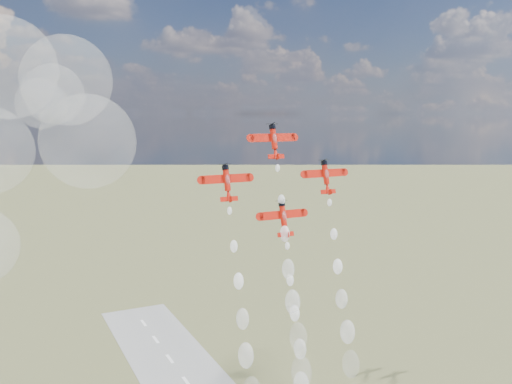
{
  "coord_description": "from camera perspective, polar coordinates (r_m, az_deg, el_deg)",
  "views": [
    {
      "loc": [
        -56.06,
        -101.06,
        93.22
      ],
      "look_at": [
        -0.98,
        12.24,
        75.01
      ],
      "focal_mm": 38.0,
      "sensor_mm": 36.0,
      "label": 1
    }
  ],
  "objects": [
    {
      "name": "plane_left",
      "position": [
        123.83,
        -3.07,
        1.05
      ],
      "size": [
        12.06,
        4.71,
        8.44
      ],
      "rotation": [
        1.3,
        0.0,
        0.0
      ],
      "color": "red",
      "rests_on": "ground"
    },
    {
      "name": "smoke_trail_lead",
      "position": [
        131.27,
        4.72,
        -17.02
      ],
      "size": [
        5.58,
        17.96,
        57.06
      ],
      "color": "white",
      "rests_on": "plane_lead"
    },
    {
      "name": "plane_right",
      "position": [
        136.42,
        7.37,
        1.66
      ],
      "size": [
        12.06,
        4.71,
        8.44
      ],
      "rotation": [
        1.3,
        0.0,
        0.0
      ],
      "color": "red",
      "rests_on": "ground"
    },
    {
      "name": "plane_lead",
      "position": [
        131.02,
        1.9,
        5.43
      ],
      "size": [
        12.06,
        4.71,
        8.44
      ],
      "rotation": [
        1.3,
        0.0,
        0.0
      ],
      "color": "red",
      "rests_on": "ground"
    },
    {
      "name": "plane_slot",
      "position": [
        128.82,
        2.9,
        -2.74
      ],
      "size": [
        12.06,
        4.71,
        8.44
      ],
      "rotation": [
        1.3,
        0.0,
        0.0
      ],
      "color": "red",
      "rests_on": "ground"
    }
  ]
}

